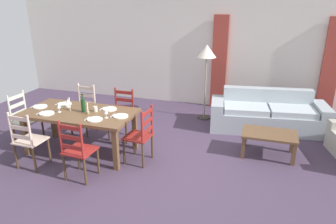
{
  "coord_description": "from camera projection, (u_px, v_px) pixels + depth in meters",
  "views": [
    {
      "loc": [
        1.58,
        -4.21,
        2.59
      ],
      "look_at": [
        0.11,
        0.49,
        0.75
      ],
      "focal_mm": 33.31,
      "sensor_mm": 36.0,
      "label": 1
    }
  ],
  "objects": [
    {
      "name": "ground_plane",
      "position": [
        153.0,
        164.0,
        5.12
      ],
      "size": [
        9.6,
        9.6,
        0.02
      ],
      "primitive_type": "cube",
      "color": "#45354B"
    },
    {
      "name": "wall_far",
      "position": [
        198.0,
        50.0,
        7.59
      ],
      "size": [
        9.6,
        0.16,
        2.7
      ],
      "primitive_type": "cube",
      "color": "silver",
      "rests_on": "ground_plane"
    },
    {
      "name": "curtain_panel_left",
      "position": [
        219.0,
        63.0,
        7.4
      ],
      "size": [
        0.35,
        0.08,
        2.2
      ],
      "primitive_type": "cube",
      "color": "#A13A30",
      "rests_on": "ground_plane"
    },
    {
      "name": "curtain_panel_right",
      "position": [
        330.0,
        69.0,
        6.73
      ],
      "size": [
        0.35,
        0.08,
        2.2
      ],
      "primitive_type": "cube",
      "color": "#A13A30",
      "rests_on": "ground_plane"
    },
    {
      "name": "dining_table",
      "position": [
        79.0,
        116.0,
        5.31
      ],
      "size": [
        1.9,
        0.96,
        0.75
      ],
      "color": "brown",
      "rests_on": "ground_plane"
    },
    {
      "name": "dining_chair_near_left",
      "position": [
        28.0,
        140.0,
        4.86
      ],
      "size": [
        0.43,
        0.41,
        0.96
      ],
      "color": "beige",
      "rests_on": "ground_plane"
    },
    {
      "name": "dining_chair_near_right",
      "position": [
        78.0,
        150.0,
        4.54
      ],
      "size": [
        0.44,
        0.42,
        0.96
      ],
      "color": "maroon",
      "rests_on": "ground_plane"
    },
    {
      "name": "dining_chair_far_left",
      "position": [
        84.0,
        109.0,
        6.19
      ],
      "size": [
        0.45,
        0.43,
        0.96
      ],
      "color": "beige",
      "rests_on": "ground_plane"
    },
    {
      "name": "dining_chair_far_right",
      "position": [
        122.0,
        114.0,
        5.92
      ],
      "size": [
        0.42,
        0.4,
        0.96
      ],
      "color": "maroon",
      "rests_on": "ground_plane"
    },
    {
      "name": "dining_chair_head_west",
      "position": [
        24.0,
        119.0,
        5.71
      ],
      "size": [
        0.42,
        0.44,
        0.96
      ],
      "color": "beige",
      "rests_on": "ground_plane"
    },
    {
      "name": "dining_chair_head_east",
      "position": [
        141.0,
        135.0,
        5.03
      ],
      "size": [
        0.43,
        0.45,
        0.96
      ],
      "color": "maroon",
      "rests_on": "ground_plane"
    },
    {
      "name": "dinner_plate_near_left",
      "position": [
        47.0,
        113.0,
        5.17
      ],
      "size": [
        0.24,
        0.24,
        0.02
      ],
      "primitive_type": "cylinder",
      "color": "white",
      "rests_on": "dining_table"
    },
    {
      "name": "fork_near_left",
      "position": [
        39.0,
        113.0,
        5.22
      ],
      "size": [
        0.02,
        0.17,
        0.01
      ],
      "primitive_type": "cube",
      "rotation": [
        0.0,
        0.0,
        0.01
      ],
      "color": "silver",
      "rests_on": "dining_table"
    },
    {
      "name": "dinner_plate_near_right",
      "position": [
        95.0,
        119.0,
        4.92
      ],
      "size": [
        0.24,
        0.24,
        0.02
      ],
      "primitive_type": "cylinder",
      "color": "white",
      "rests_on": "dining_table"
    },
    {
      "name": "fork_near_right",
      "position": [
        87.0,
        119.0,
        4.97
      ],
      "size": [
        0.03,
        0.17,
        0.01
      ],
      "primitive_type": "cube",
      "rotation": [
        0.0,
        0.0,
        0.06
      ],
      "color": "silver",
      "rests_on": "dining_table"
    },
    {
      "name": "dinner_plate_far_left",
      "position": [
        65.0,
        104.0,
        5.62
      ],
      "size": [
        0.24,
        0.24,
        0.02
      ],
      "primitive_type": "cylinder",
      "color": "white",
      "rests_on": "dining_table"
    },
    {
      "name": "fork_far_left",
      "position": [
        58.0,
        104.0,
        5.67
      ],
      "size": [
        0.02,
        0.17,
        0.01
      ],
      "primitive_type": "cube",
      "rotation": [
        0.0,
        0.0,
        0.02
      ],
      "color": "silver",
      "rests_on": "dining_table"
    },
    {
      "name": "dinner_plate_far_right",
      "position": [
        110.0,
        109.0,
        5.37
      ],
      "size": [
        0.24,
        0.24,
        0.02
      ],
      "primitive_type": "cylinder",
      "color": "white",
      "rests_on": "dining_table"
    },
    {
      "name": "fork_far_right",
      "position": [
        102.0,
        109.0,
        5.41
      ],
      "size": [
        0.02,
        0.17,
        0.01
      ],
      "primitive_type": "cube",
      "rotation": [
        0.0,
        0.0,
        -0.03
      ],
      "color": "silver",
      "rests_on": "dining_table"
    },
    {
      "name": "dinner_plate_head_west",
      "position": [
        40.0,
        107.0,
        5.49
      ],
      "size": [
        0.24,
        0.24,
        0.02
      ],
      "primitive_type": "cylinder",
      "color": "white",
      "rests_on": "dining_table"
    },
    {
      "name": "fork_head_west",
      "position": [
        33.0,
        106.0,
        5.53
      ],
      "size": [
        0.03,
        0.17,
        0.01
      ],
      "primitive_type": "cube",
      "rotation": [
        0.0,
        0.0,
        0.08
      ],
      "color": "silver",
      "rests_on": "dining_table"
    },
    {
      "name": "dinner_plate_head_east",
      "position": [
        121.0,
        116.0,
        5.05
      ],
      "size": [
        0.24,
        0.24,
        0.02
      ],
      "primitive_type": "cylinder",
      "color": "white",
      "rests_on": "dining_table"
    },
    {
      "name": "fork_head_east",
      "position": [
        113.0,
        115.0,
        5.1
      ],
      "size": [
        0.03,
        0.17,
        0.01
      ],
      "primitive_type": "cube",
      "rotation": [
        0.0,
        0.0,
        0.07
      ],
      "color": "silver",
      "rests_on": "dining_table"
    },
    {
      "name": "wine_bottle",
      "position": [
        83.0,
        105.0,
        5.23
      ],
      "size": [
        0.07,
        0.07,
        0.32
      ],
      "color": "#143819",
      "rests_on": "dining_table"
    },
    {
      "name": "wine_glass_near_left",
      "position": [
        59.0,
        106.0,
        5.21
      ],
      "size": [
        0.06,
        0.06,
        0.16
      ],
      "color": "white",
      "rests_on": "dining_table"
    },
    {
      "name": "wine_glass_near_right",
      "position": [
        106.0,
        112.0,
        4.96
      ],
      "size": [
        0.06,
        0.06,
        0.16
      ],
      "color": "white",
      "rests_on": "dining_table"
    },
    {
      "name": "wine_glass_far_left",
      "position": [
        68.0,
        101.0,
        5.45
      ],
      "size": [
        0.06,
        0.06,
        0.16
      ],
      "color": "white",
      "rests_on": "dining_table"
    },
    {
      "name": "coffee_cup_primary",
      "position": [
        95.0,
        109.0,
        5.27
      ],
      "size": [
        0.07,
        0.07,
        0.09
      ],
      "primitive_type": "cylinder",
      "color": "beige",
      "rests_on": "dining_table"
    },
    {
      "name": "candle_tall",
      "position": [
        70.0,
        107.0,
        5.32
      ],
      "size": [
        0.05,
        0.05,
        0.23
      ],
      "color": "#998C66",
      "rests_on": "dining_table"
    },
    {
      "name": "candle_short",
      "position": [
        88.0,
        111.0,
        5.17
      ],
      "size": [
        0.05,
        0.05,
        0.19
      ],
      "color": "#998C66",
      "rests_on": "dining_table"
    },
    {
      "name": "couch",
      "position": [
        267.0,
        115.0,
        6.4
      ],
      "size": [
        2.37,
        1.12,
        0.8
      ],
      "color": "#A2ACB2",
      "rests_on": "ground_plane"
    },
    {
      "name": "coffee_table",
      "position": [
        269.0,
        136.0,
        5.28
      ],
      "size": [
        0.9,
        0.56,
        0.42
      ],
      "color": "brown",
      "rests_on": "ground_plane"
    },
    {
      "name": "standing_lamp",
      "position": [
        207.0,
        56.0,
        6.55
      ],
      "size": [
        0.4,
        0.4,
        1.64
      ],
      "color": "#332D28",
      "rests_on": "ground_plane"
    }
  ]
}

